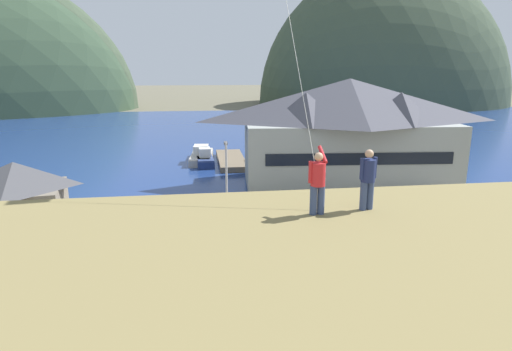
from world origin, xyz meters
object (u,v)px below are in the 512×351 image
Objects in this scene: parking_light_pole at (226,177)px; moored_boat_inner_slip at (202,156)px; parked_car_mid_row_far at (459,225)px; person_kite_flyer at (318,181)px; parked_car_front_row_silver at (387,223)px; moored_boat_wharfside at (205,159)px; parked_car_mid_row_near at (443,267)px; storage_shed_near_lot at (18,203)px; moored_boat_outer_mooring at (261,160)px; wharf_dock at (231,160)px; parked_car_corner_spot at (102,242)px; parked_car_back_row_right at (255,279)px; harbor_lodge at (348,129)px; person_companion at (368,178)px; parked_car_front_row_red at (183,229)px; parked_car_front_row_end at (313,224)px.

moored_boat_inner_slip is at bearing 94.02° from parking_light_pole.
person_kite_flyer reaches higher than parked_car_mid_row_far.
parked_car_front_row_silver is at bearing -21.28° from parking_light_pole.
moored_boat_wharfside is 21.37m from parking_light_pole.
parked_car_mid_row_far is 7.44m from parked_car_mid_row_near.
person_kite_flyer is (14.85, -17.37, 5.48)m from storage_shed_near_lot.
person_kite_flyer is (1.22, -19.65, 4.73)m from parking_light_pole.
parking_light_pole reaches higher than parked_car_mid_row_far.
parked_car_mid_row_near is at bearing -80.18° from moored_boat_outer_mooring.
wharf_dock is 2.56× the size of parked_car_corner_spot.
person_kite_flyer is at bearing -91.08° from wharf_dock.
parked_car_mid_row_far is 0.98× the size of parked_car_back_row_right.
harbor_lodge is 31.68m from person_companion.
parked_car_corner_spot is at bearing 144.96° from parked_car_back_row_right.
parked_car_mid_row_near is at bearing 0.08° from parked_car_back_row_right.
harbor_lodge is 3.45× the size of storage_shed_near_lot.
parked_car_mid_row_near is at bearing -17.81° from parked_car_corner_spot.
parked_car_mid_row_far is 2.44× the size of person_companion.
parked_car_front_row_red is at bearing -110.53° from moored_boat_outer_mooring.
wharf_dock is 1.80× the size of parking_light_pole.
moored_boat_wharfside is 24.66m from parked_car_front_row_red.
parked_car_front_row_end is 7.17m from parking_light_pole.
moored_boat_outer_mooring is at bearing -30.95° from wharf_dock.
parked_car_back_row_right is at bearing -86.72° from parking_light_pole.
parked_car_back_row_right is at bearing -119.75° from harbor_lodge.
harbor_lodge is at bearing 25.65° from storage_shed_near_lot.
moored_boat_wharfside is 25.62m from parked_car_front_row_end.
moored_boat_inner_slip is 26.60m from parked_car_front_row_red.
wharf_dock is 30.09m from parked_car_mid_row_far.
storage_shed_near_lot is 0.58× the size of wharf_dock.
harbor_lodge is 12.79× the size of person_companion.
parked_car_mid_row_far is 0.98× the size of parked_car_mid_row_near.
parked_car_back_row_right is at bearing -158.51° from parked_car_mid_row_far.
parked_car_back_row_right is (8.64, -6.06, 0.00)m from parked_car_corner_spot.
parked_car_mid_row_far is (13.44, -26.91, 0.71)m from wharf_dock.
parked_car_mid_row_far is (29.07, -2.88, -1.88)m from storage_shed_near_lot.
moored_boat_outer_mooring reaches higher than parked_car_front_row_end.
wharf_dock is at bearing 133.89° from harbor_lodge.
moored_boat_inner_slip is at bearing 93.80° from person_kite_flyer.
person_companion is at bearing -69.76° from parked_car_front_row_red.
wharf_dock is 22.10m from parking_light_pole.
moored_boat_inner_slip is 4.34× the size of person_kite_flyer.
storage_shed_near_lot is 26.00m from parked_car_mid_row_near.
parked_car_mid_row_near is at bearing 42.13° from person_kite_flyer.
parked_car_corner_spot is at bearing 126.54° from person_companion.
moored_boat_outer_mooring is 1.74× the size of parked_car_front_row_silver.
parked_car_front_row_silver and parked_car_front_row_red have the same top height.
wharf_dock is 42.19m from person_kite_flyer.
parked_car_front_row_end is 18.26m from person_kite_flyer.
moored_boat_wharfside is at bearing 105.70° from parked_car_front_row_end.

